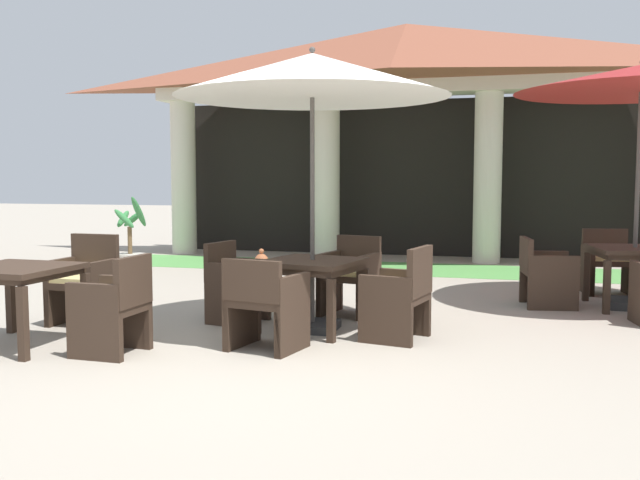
{
  "coord_description": "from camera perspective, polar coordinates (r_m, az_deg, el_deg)",
  "views": [
    {
      "loc": [
        1.97,
        -5.33,
        1.53
      ],
      "look_at": [
        -0.13,
        2.33,
        0.83
      ],
      "focal_mm": 39.77,
      "sensor_mm": 36.0,
      "label": 1
    }
  ],
  "objects": [
    {
      "name": "ground_plane",
      "position": [
        5.88,
        -4.84,
        -10.07
      ],
      "size": [
        60.0,
        60.0,
        0.0
      ],
      "primitive_type": "plane",
      "color": "#9E9384"
    },
    {
      "name": "background_pavilion",
      "position": [
        13.44,
        7.0,
        12.41
      ],
      "size": [
        10.15,
        2.41,
        4.31
      ],
      "color": "beige",
      "rests_on": "ground"
    },
    {
      "name": "lawn_strip",
      "position": [
        12.03,
        5.84,
        -2.27
      ],
      "size": [
        11.95,
        1.74,
        0.01
      ],
      "primitive_type": "cube",
      "color": "#519347",
      "rests_on": "ground"
    },
    {
      "name": "patio_table_near_foreground",
      "position": [
        9.08,
        24.0,
        -1.14
      ],
      "size": [
        1.08,
        1.08,
        0.72
      ],
      "rotation": [
        0.0,
        0.0,
        0.17
      ],
      "color": "#38281E",
      "rests_on": "ground"
    },
    {
      "name": "patio_chair_near_foreground_north",
      "position": [
        10.07,
        22.17,
        -1.72
      ],
      "size": [
        0.67,
        0.58,
        0.85
      ],
      "rotation": [
        0.0,
        0.0,
        -2.97
      ],
      "color": "#38281E",
      "rests_on": "ground"
    },
    {
      "name": "patio_chair_near_foreground_west",
      "position": [
        8.84,
        17.7,
        -2.55
      ],
      "size": [
        0.67,
        0.69,
        0.82
      ],
      "rotation": [
        0.0,
        0.0,
        -1.4
      ],
      "color": "#38281E",
      "rests_on": "ground"
    },
    {
      "name": "patio_table_mid_left",
      "position": [
        7.09,
        -0.61,
        -2.39
      ],
      "size": [
        1.04,
        1.04,
        0.71
      ],
      "rotation": [
        0.0,
        0.0,
        -0.2
      ],
      "color": "#38281E",
      "rests_on": "ground"
    },
    {
      "name": "patio_umbrella_mid_left",
      "position": [
        7.1,
        -0.63,
        12.97
      ],
      "size": [
        2.7,
        2.7,
        2.8
      ],
      "color": "#2D2D2D",
      "rests_on": "ground"
    },
    {
      "name": "patio_chair_mid_left_south",
      "position": [
        6.33,
        -4.46,
        -5.13
      ],
      "size": [
        0.69,
        0.66,
        0.83
      ],
      "rotation": [
        0.0,
        0.0,
        -0.2
      ],
      "color": "#38281E",
      "rests_on": "ground"
    },
    {
      "name": "patio_chair_mid_left_west",
      "position": [
        7.58,
        -6.81,
        -3.56
      ],
      "size": [
        0.6,
        0.63,
        0.85
      ],
      "rotation": [
        0.0,
        0.0,
        -1.77
      ],
      "color": "#38281E",
      "rests_on": "ground"
    },
    {
      "name": "patio_chair_mid_left_east",
      "position": [
        6.75,
        6.42,
        -4.59
      ],
      "size": [
        0.63,
        0.68,
        0.89
      ],
      "rotation": [
        0.0,
        0.0,
        1.37
      ],
      "color": "#38281E",
      "rests_on": "ground"
    },
    {
      "name": "patio_chair_mid_left_north",
      "position": [
        7.94,
        2.46,
        -3.03
      ],
      "size": [
        0.65,
        0.68,
        0.87
      ],
      "rotation": [
        0.0,
        0.0,
        -3.34
      ],
      "color": "#38281E",
      "rests_on": "ground"
    },
    {
      "name": "patio_table_mid_right",
      "position": [
        6.99,
        -23.34,
        -2.73
      ],
      "size": [
        0.96,
        0.96,
        0.73
      ],
      "rotation": [
        0.0,
        0.0,
        -0.03
      ],
      "color": "#38281E",
      "rests_on": "ground"
    },
    {
      "name": "patio_chair_mid_right_east",
      "position": [
        6.42,
        -16.25,
        -5.32
      ],
      "size": [
        0.54,
        0.56,
        0.86
      ],
      "rotation": [
        0.0,
        0.0,
        1.54
      ],
      "color": "#38281E",
      "rests_on": "ground"
    },
    {
      "name": "patio_chair_mid_right_north",
      "position": [
        7.82,
        -18.41,
        -3.32
      ],
      "size": [
        0.59,
        0.54,
        0.93
      ],
      "rotation": [
        0.0,
        0.0,
        -3.17
      ],
      "color": "#38281E",
      "rests_on": "ground"
    },
    {
      "name": "potted_palm_left_edge",
      "position": [
        11.77,
        -15.01,
        -1.04
      ],
      "size": [
        0.47,
        0.47,
        1.26
      ],
      "color": "#B2AD9E",
      "rests_on": "ground"
    },
    {
      "name": "terracotta_urn",
      "position": [
        11.29,
        -4.73,
        -1.9
      ],
      "size": [
        0.25,
        0.25,
        0.41
      ],
      "color": "#9E5633",
      "rests_on": "ground"
    }
  ]
}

